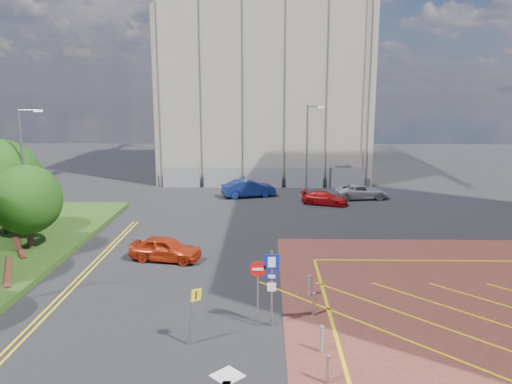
{
  "coord_description": "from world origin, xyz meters",
  "views": [
    {
      "loc": [
        0.26,
        -17.67,
        9.4
      ],
      "look_at": [
        -0.19,
        4.46,
        4.84
      ],
      "focal_mm": 35.0,
      "sensor_mm": 36.0,
      "label": 1
    }
  ],
  "objects_px": {
    "tree_d": "(1,179)",
    "warning_sign": "(193,309)",
    "car_blue_back": "(249,188)",
    "lamp_back": "(308,145)",
    "tree_c": "(27,200)",
    "car_red_left": "(166,249)",
    "sign_cluster": "(266,281)",
    "lamp_left_far": "(25,169)",
    "car_red_back": "(325,198)",
    "car_silver_back": "(361,191)"
  },
  "relations": [
    {
      "from": "warning_sign",
      "to": "sign_cluster",
      "type": "bearing_deg",
      "value": 29.36
    },
    {
      "from": "lamp_back",
      "to": "car_blue_back",
      "type": "bearing_deg",
      "value": -157.42
    },
    {
      "from": "lamp_back",
      "to": "car_red_back",
      "type": "distance_m",
      "value": 6.51
    },
    {
      "from": "lamp_back",
      "to": "tree_d",
      "type": "bearing_deg",
      "value": -143.91
    },
    {
      "from": "tree_c",
      "to": "car_blue_back",
      "type": "xyz_separation_m",
      "value": [
        12.21,
        15.77,
        -2.42
      ]
    },
    {
      "from": "car_blue_back",
      "to": "car_red_back",
      "type": "height_order",
      "value": "car_blue_back"
    },
    {
      "from": "tree_d",
      "to": "sign_cluster",
      "type": "xyz_separation_m",
      "value": [
        16.8,
        -12.02,
        -1.92
      ]
    },
    {
      "from": "car_blue_back",
      "to": "car_red_back",
      "type": "relative_size",
      "value": 1.23
    },
    {
      "from": "warning_sign",
      "to": "car_blue_back",
      "type": "distance_m",
      "value": 26.35
    },
    {
      "from": "tree_d",
      "to": "warning_sign",
      "type": "height_order",
      "value": "tree_d"
    },
    {
      "from": "lamp_back",
      "to": "car_silver_back",
      "type": "distance_m",
      "value": 6.49
    },
    {
      "from": "lamp_back",
      "to": "car_red_left",
      "type": "bearing_deg",
      "value": -116.15
    },
    {
      "from": "car_red_back",
      "to": "sign_cluster",
      "type": "bearing_deg",
      "value": -172.9
    },
    {
      "from": "lamp_back",
      "to": "sign_cluster",
      "type": "xyz_separation_m",
      "value": [
        -3.78,
        -27.02,
        -2.41
      ]
    },
    {
      "from": "sign_cluster",
      "to": "warning_sign",
      "type": "bearing_deg",
      "value": -150.64
    },
    {
      "from": "car_red_left",
      "to": "sign_cluster",
      "type": "bearing_deg",
      "value": -133.16
    },
    {
      "from": "car_red_back",
      "to": "tree_c",
      "type": "bearing_deg",
      "value": 144.13
    },
    {
      "from": "tree_d",
      "to": "car_red_back",
      "type": "distance_m",
      "value": 23.99
    },
    {
      "from": "tree_c",
      "to": "tree_d",
      "type": "xyz_separation_m",
      "value": [
        -3.0,
        3.0,
        0.68
      ]
    },
    {
      "from": "warning_sign",
      "to": "car_red_back",
      "type": "height_order",
      "value": "warning_sign"
    },
    {
      "from": "warning_sign",
      "to": "car_red_left",
      "type": "bearing_deg",
      "value": 107.2
    },
    {
      "from": "tree_c",
      "to": "car_red_left",
      "type": "relative_size",
      "value": 1.23
    },
    {
      "from": "sign_cluster",
      "to": "car_red_left",
      "type": "xyz_separation_m",
      "value": [
        -5.63,
        7.84,
        -1.27
      ]
    },
    {
      "from": "tree_c",
      "to": "car_blue_back",
      "type": "height_order",
      "value": "tree_c"
    },
    {
      "from": "tree_c",
      "to": "car_silver_back",
      "type": "distance_m",
      "value": 26.94
    },
    {
      "from": "sign_cluster",
      "to": "warning_sign",
      "type": "distance_m",
      "value": 3.17
    },
    {
      "from": "car_blue_back",
      "to": "lamp_back",
      "type": "bearing_deg",
      "value": -84.65
    },
    {
      "from": "lamp_left_far",
      "to": "car_blue_back",
      "type": "distance_m",
      "value": 19.42
    },
    {
      "from": "tree_c",
      "to": "car_red_left",
      "type": "distance_m",
      "value": 8.62
    },
    {
      "from": "tree_c",
      "to": "warning_sign",
      "type": "relative_size",
      "value": 2.18
    },
    {
      "from": "tree_d",
      "to": "car_blue_back",
      "type": "bearing_deg",
      "value": 40.01
    },
    {
      "from": "tree_c",
      "to": "lamp_left_far",
      "type": "bearing_deg",
      "value": 114.71
    },
    {
      "from": "tree_c",
      "to": "lamp_left_far",
      "type": "relative_size",
      "value": 0.61
    },
    {
      "from": "lamp_left_far",
      "to": "warning_sign",
      "type": "height_order",
      "value": "lamp_left_far"
    },
    {
      "from": "sign_cluster",
      "to": "car_blue_back",
      "type": "relative_size",
      "value": 0.68
    },
    {
      "from": "tree_c",
      "to": "lamp_back",
      "type": "distance_m",
      "value": 25.19
    },
    {
      "from": "lamp_left_far",
      "to": "warning_sign",
      "type": "relative_size",
      "value": 3.56
    },
    {
      "from": "lamp_left_far",
      "to": "tree_c",
      "type": "bearing_deg",
      "value": -65.29
    },
    {
      "from": "lamp_left_far",
      "to": "warning_sign",
      "type": "distance_m",
      "value": 17.65
    },
    {
      "from": "lamp_back",
      "to": "car_silver_back",
      "type": "relative_size",
      "value": 1.73
    },
    {
      "from": "sign_cluster",
      "to": "car_red_back",
      "type": "xyz_separation_m",
      "value": [
        4.84,
        21.84,
        -1.4
      ]
    },
    {
      "from": "sign_cluster",
      "to": "lamp_left_far",
      "type": "bearing_deg",
      "value": 143.18
    },
    {
      "from": "lamp_left_far",
      "to": "car_silver_back",
      "type": "xyz_separation_m",
      "value": [
        23.02,
        13.2,
        -4.02
      ]
    },
    {
      "from": "tree_d",
      "to": "car_blue_back",
      "type": "distance_m",
      "value": 20.1
    },
    {
      "from": "tree_d",
      "to": "car_red_left",
      "type": "xyz_separation_m",
      "value": [
        11.17,
        -4.17,
        -3.19
      ]
    },
    {
      "from": "tree_c",
      "to": "car_red_back",
      "type": "relative_size",
      "value": 1.28
    },
    {
      "from": "lamp_back",
      "to": "car_blue_back",
      "type": "relative_size",
      "value": 1.7
    },
    {
      "from": "sign_cluster",
      "to": "car_blue_back",
      "type": "height_order",
      "value": "sign_cluster"
    },
    {
      "from": "tree_d",
      "to": "car_red_back",
      "type": "xyz_separation_m",
      "value": [
        21.64,
        9.82,
        -3.31
      ]
    },
    {
      "from": "tree_d",
      "to": "warning_sign",
      "type": "xyz_separation_m",
      "value": [
        14.07,
        -13.55,
        -2.44
      ]
    }
  ]
}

